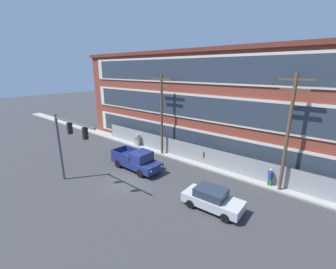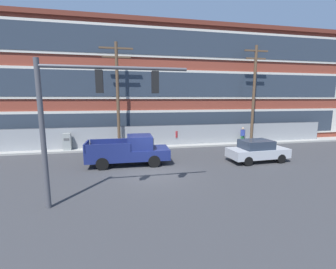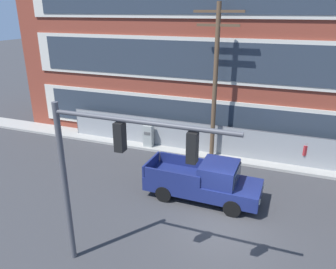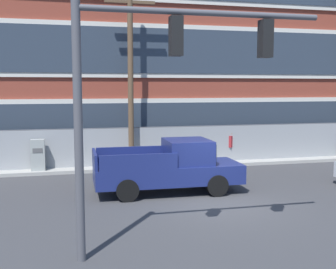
# 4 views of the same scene
# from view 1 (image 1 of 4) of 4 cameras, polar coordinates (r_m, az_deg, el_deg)

# --- Properties ---
(ground_plane) EXTENTS (160.00, 160.00, 0.00)m
(ground_plane) POSITION_cam_1_polar(r_m,az_deg,el_deg) (20.64, -9.90, -11.68)
(ground_plane) COLOR #38383A
(sidewalk_building_side) EXTENTS (80.00, 1.70, 0.16)m
(sidewalk_building_side) POSITION_cam_1_polar(r_m,az_deg,el_deg) (25.44, 2.82, -5.71)
(sidewalk_building_side) COLOR #9E9B93
(sidewalk_building_side) RESTS_ON ground
(brick_mill_building) EXTENTS (41.36, 9.43, 11.61)m
(brick_mill_building) POSITION_cam_1_polar(r_m,az_deg,el_deg) (26.72, 15.76, 7.54)
(brick_mill_building) COLOR brown
(brick_mill_building) RESTS_ON ground
(chain_link_fence) EXTENTS (31.15, 0.06, 2.02)m
(chain_link_fence) POSITION_cam_1_polar(r_m,az_deg,el_deg) (23.42, 9.33, -5.41)
(chain_link_fence) COLOR gray
(chain_link_fence) RESTS_ON ground
(traffic_signal_mast) EXTENTS (5.93, 0.43, 5.99)m
(traffic_signal_mast) POSITION_cam_1_polar(r_m,az_deg,el_deg) (19.82, -24.09, -0.72)
(traffic_signal_mast) COLOR #4C4C51
(traffic_signal_mast) RESTS_ON ground
(pickup_truck_navy) EXTENTS (5.59, 2.20, 2.00)m
(pickup_truck_navy) POSITION_cam_1_polar(r_m,az_deg,el_deg) (22.42, -7.91, -6.56)
(pickup_truck_navy) COLOR navy
(pickup_truck_navy) RESTS_ON ground
(sedan_silver) EXTENTS (4.31, 2.03, 1.56)m
(sedan_silver) POSITION_cam_1_polar(r_m,az_deg,el_deg) (16.75, 11.14, -15.72)
(sedan_silver) COLOR #B2B5BA
(sedan_silver) RESTS_ON ground
(utility_pole_near_corner) EXTENTS (2.76, 0.26, 9.09)m
(utility_pole_near_corner) POSITION_cam_1_polar(r_m,az_deg,el_deg) (24.97, -1.59, 5.81)
(utility_pole_near_corner) COLOR brown
(utility_pole_near_corner) RESTS_ON ground
(utility_pole_midblock) EXTENTS (2.35, 0.26, 9.39)m
(utility_pole_midblock) POSITION_cam_1_polar(r_m,az_deg,el_deg) (19.21, 28.23, 0.95)
(utility_pole_midblock) COLOR brown
(utility_pole_midblock) RESTS_ON ground
(electrical_cabinet) EXTENTS (0.62, 0.43, 1.60)m
(electrical_cabinet) POSITION_cam_1_polar(r_m,az_deg,el_deg) (29.03, -7.77, -1.52)
(electrical_cabinet) COLOR #939993
(electrical_cabinet) RESTS_ON ground
(pedestrian_near_cabinet) EXTENTS (0.46, 0.44, 1.69)m
(pedestrian_near_cabinet) POSITION_cam_1_polar(r_m,az_deg,el_deg) (20.88, 24.53, -9.67)
(pedestrian_near_cabinet) COLOR #236B38
(pedestrian_near_cabinet) RESTS_ON ground
(pedestrian_by_fence) EXTENTS (0.46, 0.44, 1.69)m
(pedestrian_by_fence) POSITION_cam_1_polar(r_m,az_deg,el_deg) (23.54, 9.35, -5.43)
(pedestrian_by_fence) COLOR #4C4C51
(pedestrian_by_fence) RESTS_ON ground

